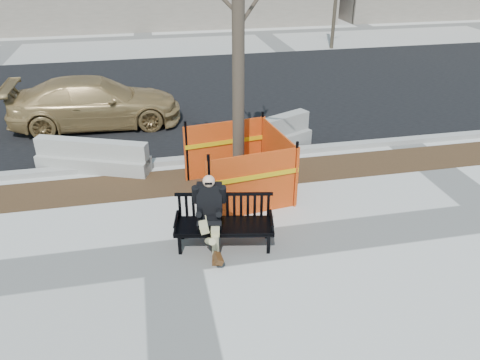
# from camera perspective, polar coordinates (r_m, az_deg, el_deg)

# --- Properties ---
(ground) EXTENTS (120.00, 120.00, 0.00)m
(ground) POSITION_cam_1_polar(r_m,az_deg,el_deg) (8.08, -8.25, -9.06)
(ground) COLOR beige
(ground) RESTS_ON ground
(mulch_strip) EXTENTS (40.00, 1.20, 0.02)m
(mulch_strip) POSITION_cam_1_polar(r_m,az_deg,el_deg) (10.28, -9.38, -0.40)
(mulch_strip) COLOR #47301C
(mulch_strip) RESTS_ON ground
(asphalt_street) EXTENTS (60.00, 10.40, 0.01)m
(asphalt_street) POSITION_cam_1_polar(r_m,az_deg,el_deg) (16.02, -10.73, 9.98)
(asphalt_street) COLOR black
(asphalt_street) RESTS_ON ground
(curb) EXTENTS (60.00, 0.25, 0.12)m
(curb) POSITION_cam_1_polar(r_m,az_deg,el_deg) (11.10, -9.69, 2.13)
(curb) COLOR #9E9B93
(curb) RESTS_ON ground
(bench) EXTENTS (1.79, 0.92, 0.91)m
(bench) POSITION_cam_1_polar(r_m,az_deg,el_deg) (8.24, -1.89, -7.91)
(bench) COLOR black
(bench) RESTS_ON ground
(seated_man) EXTENTS (0.72, 1.01, 1.30)m
(seated_man) POSITION_cam_1_polar(r_m,az_deg,el_deg) (8.28, -3.57, -7.73)
(seated_man) COLOR black
(seated_man) RESTS_ON ground
(tree_fence) EXTENTS (3.09, 3.09, 6.86)m
(tree_fence) POSITION_cam_1_polar(r_m,az_deg,el_deg) (9.80, -0.18, -1.51)
(tree_fence) COLOR #FF4A18
(tree_fence) RESTS_ON ground
(sedan) EXTENTS (4.58, 1.91, 1.32)m
(sedan) POSITION_cam_1_polar(r_m,az_deg,el_deg) (13.85, -16.70, 6.40)
(sedan) COLOR #9F7F4A
(sedan) RESTS_ON ground
(jersey_barrier_left) EXTENTS (2.59, 1.44, 0.74)m
(jersey_barrier_left) POSITION_cam_1_polar(r_m,az_deg,el_deg) (11.21, -17.15, 1.16)
(jersey_barrier_left) COLOR #A7A59D
(jersey_barrier_left) RESTS_ON ground
(jersey_barrier_right) EXTENTS (2.97, 1.80, 0.86)m
(jersey_barrier_right) POSITION_cam_1_polar(r_m,az_deg,el_deg) (11.42, 2.15, 2.98)
(jersey_barrier_right) COLOR gray
(jersey_barrier_right) RESTS_ON ground
(far_tree_right) EXTENTS (2.12, 2.12, 4.85)m
(far_tree_right) POSITION_cam_1_polar(r_m,az_deg,el_deg) (22.96, 10.99, 15.38)
(far_tree_right) COLOR #4A3F30
(far_tree_right) RESTS_ON ground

